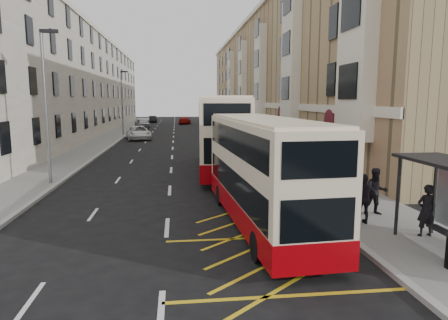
{
  "coord_description": "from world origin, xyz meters",
  "views": [
    {
      "loc": [
        0.41,
        -10.06,
        4.57
      ],
      "look_at": [
        2.51,
        7.62,
        1.88
      ],
      "focal_mm": 32.0,
      "sensor_mm": 36.0,
      "label": 1
    }
  ],
  "objects": [
    {
      "name": "ground",
      "position": [
        0.0,
        0.0,
        0.0
      ],
      "size": [
        200.0,
        200.0,
        0.0
      ],
      "primitive_type": "plane",
      "color": "black",
      "rests_on": "ground"
    },
    {
      "name": "pavement_right",
      "position": [
        8.0,
        30.0,
        0.07
      ],
      "size": [
        4.0,
        120.0,
        0.15
      ],
      "primitive_type": "cube",
      "color": "slate",
      "rests_on": "ground"
    },
    {
      "name": "pavement_left",
      "position": [
        -7.5,
        30.0,
        0.07
      ],
      "size": [
        3.0,
        120.0,
        0.15
      ],
      "primitive_type": "cube",
      "color": "slate",
      "rests_on": "ground"
    },
    {
      "name": "kerb_right",
      "position": [
        6.0,
        30.0,
        0.07
      ],
      "size": [
        0.25,
        120.0,
        0.15
      ],
      "primitive_type": "cube",
      "color": "#9B9B95",
      "rests_on": "ground"
    },
    {
      "name": "kerb_left",
      "position": [
        -6.0,
        30.0,
        0.07
      ],
      "size": [
        0.25,
        120.0,
        0.15
      ],
      "primitive_type": "cube",
      "color": "#9B9B95",
      "rests_on": "ground"
    },
    {
      "name": "road_markings",
      "position": [
        0.0,
        45.0,
        0.01
      ],
      "size": [
        10.0,
        110.0,
        0.01
      ],
      "primitive_type": null,
      "color": "silver",
      "rests_on": "ground"
    },
    {
      "name": "terrace_right",
      "position": [
        14.88,
        45.38,
        7.52
      ],
      "size": [
        10.75,
        79.0,
        15.25
      ],
      "color": "tan",
      "rests_on": "ground"
    },
    {
      "name": "terrace_left",
      "position": [
        -13.43,
        45.5,
        6.52
      ],
      "size": [
        9.18,
        79.0,
        13.25
      ],
      "color": "beige",
      "rests_on": "ground"
    },
    {
      "name": "guard_railing",
      "position": [
        6.25,
        5.75,
        0.86
      ],
      "size": [
        0.06,
        6.56,
        1.01
      ],
      "color": "#AC0F04",
      "rests_on": "pavement_right"
    },
    {
      "name": "street_lamp_near",
      "position": [
        -6.35,
        12.0,
        4.64
      ],
      "size": [
        0.93,
        0.18,
        8.0
      ],
      "color": "slate",
      "rests_on": "pavement_left"
    },
    {
      "name": "street_lamp_far",
      "position": [
        -6.35,
        42.0,
        4.64
      ],
      "size": [
        0.93,
        0.18,
        8.0
      ],
      "color": "slate",
      "rests_on": "pavement_left"
    },
    {
      "name": "double_decker_front",
      "position": [
        3.45,
        3.8,
        2.0
      ],
      "size": [
        2.85,
        9.98,
        3.93
      ],
      "rotation": [
        0.0,
        0.0,
        0.06
      ],
      "color": "beige",
      "rests_on": "ground"
    },
    {
      "name": "double_decker_rear",
      "position": [
        3.28,
        15.3,
        2.44
      ],
      "size": [
        3.58,
        12.16,
        4.79
      ],
      "rotation": [
        0.0,
        0.0,
        -0.07
      ],
      "color": "beige",
      "rests_on": "ground"
    },
    {
      "name": "pedestrian_near",
      "position": [
        8.43,
        1.66,
        1.01
      ],
      "size": [
        0.64,
        0.43,
        1.73
      ],
      "primitive_type": "imported",
      "rotation": [
        0.0,
        0.0,
        3.17
      ],
      "color": "black",
      "rests_on": "pavement_right"
    },
    {
      "name": "pedestrian_mid",
      "position": [
        8.03,
        4.19,
        1.06
      ],
      "size": [
        0.97,
        0.81,
        1.82
      ],
      "primitive_type": "imported",
      "rotation": [
        0.0,
        0.0,
        -0.14
      ],
      "color": "black",
      "rests_on": "pavement_right"
    },
    {
      "name": "pedestrian_far",
      "position": [
        7.02,
        3.15,
        1.06
      ],
      "size": [
        1.08,
        0.49,
        1.82
      ],
      "primitive_type": "imported",
      "rotation": [
        0.0,
        0.0,
        3.1
      ],
      "color": "black",
      "rests_on": "pavement_right"
    },
    {
      "name": "white_van",
      "position": [
        -4.02,
        37.04,
        0.77
      ],
      "size": [
        3.53,
        5.93,
        1.54
      ],
      "primitive_type": "imported",
      "rotation": [
        0.0,
        0.0,
        0.18
      ],
      "color": "white",
      "rests_on": "ground"
    },
    {
      "name": "car_silver",
      "position": [
        -5.2,
        56.86,
        0.76
      ],
      "size": [
        3.16,
        4.8,
        1.52
      ],
      "primitive_type": "imported",
      "rotation": [
        0.0,
        0.0,
        0.33
      ],
      "color": "#AAABB1",
      "rests_on": "ground"
    },
    {
      "name": "car_dark",
      "position": [
        -4.37,
        72.38,
        0.66
      ],
      "size": [
        1.85,
        4.14,
        1.32
      ],
      "primitive_type": "imported",
      "rotation": [
        0.0,
        0.0,
        0.11
      ],
      "color": "black",
      "rests_on": "ground"
    },
    {
      "name": "car_red",
      "position": [
        1.97,
        66.4,
        0.69
      ],
      "size": [
        2.65,
        5.01,
        1.38
      ],
      "primitive_type": "imported",
      "rotation": [
        0.0,
        0.0,
        2.99
      ],
      "color": "#AE0D09",
      "rests_on": "ground"
    }
  ]
}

